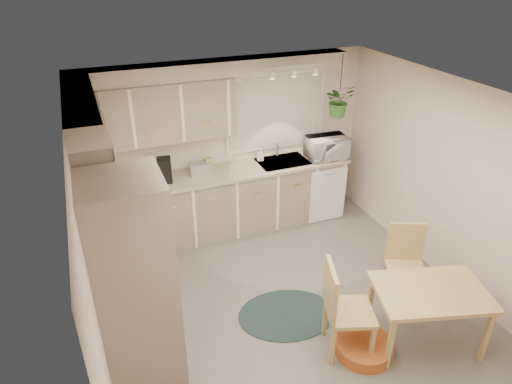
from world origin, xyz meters
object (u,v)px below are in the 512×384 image
(chair_back, at_px, (407,268))
(microwave, at_px, (327,145))
(dining_table, at_px, (426,316))
(chair_left, at_px, (350,310))
(braided_rug, at_px, (287,314))
(pet_bed, at_px, (363,347))

(chair_back, height_order, microwave, microwave)
(dining_table, xyz_separation_m, microwave, (0.31, 2.69, 0.80))
(dining_table, relative_size, chair_back, 1.15)
(chair_left, height_order, microwave, microwave)
(chair_back, bearing_deg, dining_table, 95.93)
(chair_left, height_order, braided_rug, chair_left)
(dining_table, height_order, braided_rug, dining_table)
(braided_rug, xyz_separation_m, pet_bed, (0.49, -0.77, 0.06))
(dining_table, bearing_deg, microwave, 83.45)
(chair_left, relative_size, microwave, 1.77)
(chair_back, xyz_separation_m, pet_bed, (-0.83, -0.49, -0.40))
(braided_rug, distance_m, pet_bed, 0.91)
(chair_left, xyz_separation_m, braided_rug, (-0.36, 0.65, -0.50))
(chair_back, relative_size, braided_rug, 0.86)
(microwave, bearing_deg, braided_rug, -125.10)
(chair_back, relative_size, microwave, 1.64)
(chair_left, relative_size, braided_rug, 0.92)
(chair_left, xyz_separation_m, chair_back, (0.96, 0.37, -0.04))
(chair_back, bearing_deg, microwave, -68.73)
(dining_table, xyz_separation_m, braided_rug, (-1.13, 0.86, -0.33))
(dining_table, distance_m, microwave, 2.82)
(chair_back, distance_m, microwave, 2.20)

